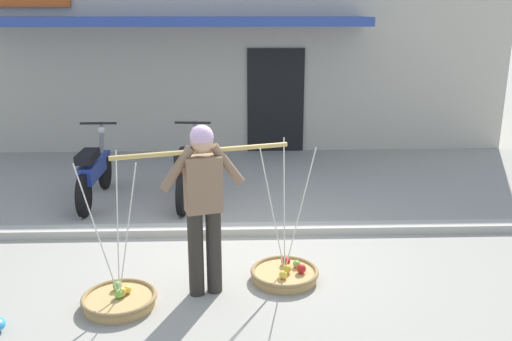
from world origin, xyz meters
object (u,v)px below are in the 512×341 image
(fruit_basket_left_side, at_px, (285,273))
(motorcycle_nearest_shop, at_px, (94,172))
(fruit_vendor, at_px, (203,199))
(fruit_basket_right_side, at_px, (120,299))
(motorcycle_second_in_row, at_px, (189,171))

(fruit_basket_left_side, bearing_deg, motorcycle_nearest_shop, 135.43)
(fruit_vendor, height_order, fruit_basket_right_side, fruit_vendor)
(motorcycle_nearest_shop, bearing_deg, fruit_basket_right_side, -72.43)
(fruit_basket_right_side, height_order, motorcycle_nearest_shop, fruit_basket_right_side)
(fruit_basket_right_side, distance_m, motorcycle_nearest_shop, 3.17)
(fruit_basket_left_side, height_order, fruit_basket_right_side, same)
(fruit_basket_left_side, relative_size, fruit_basket_right_side, 1.00)
(fruit_basket_right_side, relative_size, motorcycle_nearest_shop, 0.80)
(fruit_vendor, bearing_deg, fruit_basket_left_side, 16.57)
(fruit_vendor, height_order, motorcycle_second_in_row, fruit_vendor)
(fruit_vendor, bearing_deg, fruit_basket_right_side, -163.65)
(fruit_basket_left_side, xyz_separation_m, fruit_basket_right_side, (-1.61, -0.48, -0.00))
(motorcycle_nearest_shop, bearing_deg, motorcycle_second_in_row, -0.11)
(fruit_basket_left_side, distance_m, motorcycle_second_in_row, 2.81)
(fruit_basket_right_side, bearing_deg, fruit_vendor, 16.35)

